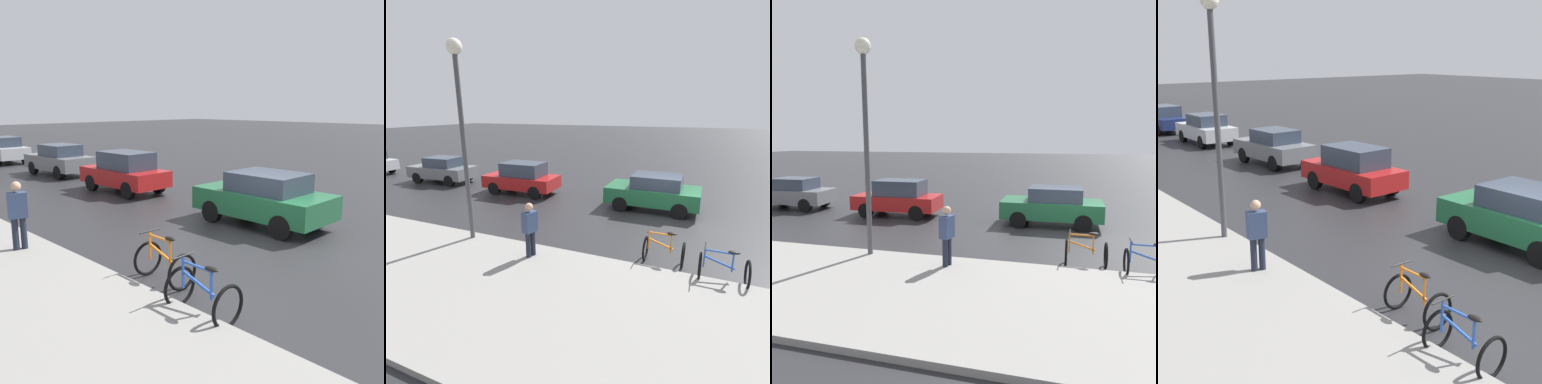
% 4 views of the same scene
% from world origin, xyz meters
% --- Properties ---
extents(ground_plane, '(140.00, 140.00, 0.00)m').
position_xyz_m(ground_plane, '(0.00, 0.00, 0.00)').
color(ground_plane, '#28282B').
extents(bicycle_nearest, '(0.71, 1.12, 0.93)m').
position_xyz_m(bicycle_nearest, '(-3.52, -1.61, 0.39)').
color(bicycle_nearest, black).
rests_on(bicycle_nearest, ground).
extents(bicycle_second, '(0.72, 1.08, 0.95)m').
position_xyz_m(bicycle_second, '(-3.04, -0.14, 0.39)').
color(bicycle_second, black).
rests_on(bicycle_second, ground).
extents(car_green, '(1.94, 3.85, 1.51)m').
position_xyz_m(car_green, '(1.68, 0.92, 0.78)').
color(car_green, '#1E6038').
rests_on(car_green, ground).
extents(car_red, '(1.77, 3.74, 1.59)m').
position_xyz_m(car_red, '(1.69, 7.51, 0.80)').
color(car_red, '#AD1919').
rests_on(car_red, ground).
extents(car_grey, '(1.89, 3.83, 1.50)m').
position_xyz_m(car_grey, '(1.96, 13.19, 0.76)').
color(car_grey, slate).
rests_on(car_grey, ground).
extents(pedestrian, '(0.45, 0.33, 1.70)m').
position_xyz_m(pedestrian, '(-4.33, 3.33, 0.96)').
color(pedestrian, '#1E2333').
rests_on(pedestrian, ground).
extents(streetlamp, '(0.43, 0.43, 6.03)m').
position_xyz_m(streetlamp, '(-3.95, 5.75, 4.08)').
color(streetlamp, '#424247').
rests_on(streetlamp, ground).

